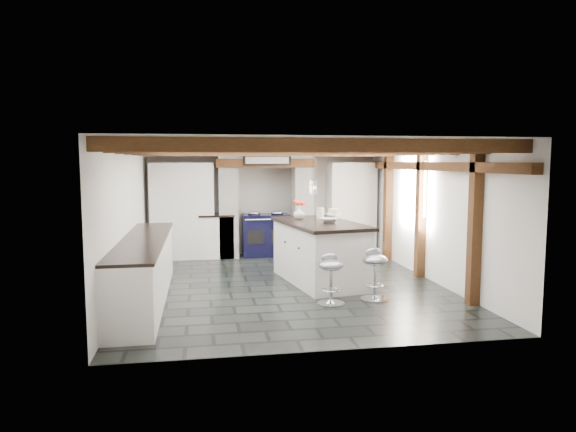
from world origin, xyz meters
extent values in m
plane|color=black|center=(0.00, 0.00, 0.00)|extent=(6.00, 6.00, 0.00)
plane|color=silver|center=(0.00, 3.00, 1.15)|extent=(5.00, 0.00, 5.00)
plane|color=silver|center=(-2.50, 0.00, 1.15)|extent=(0.00, 6.00, 6.00)
plane|color=silver|center=(2.50, 0.00, 1.15)|extent=(0.00, 6.00, 6.00)
plane|color=white|center=(0.00, 0.00, 2.30)|extent=(6.00, 6.00, 0.00)
cube|color=white|center=(-0.80, 2.70, 0.95)|extent=(0.40, 0.60, 1.90)
cube|color=white|center=(0.80, 2.70, 0.95)|extent=(0.40, 0.60, 1.90)
cube|color=brown|center=(0.00, 2.70, 1.99)|extent=(2.10, 0.65, 0.18)
cube|color=white|center=(0.00, 2.70, 2.15)|extent=(2.00, 0.60, 0.31)
cube|color=black|center=(0.00, 2.38, 2.05)|extent=(1.00, 0.03, 0.22)
cube|color=silver|center=(0.00, 2.36, 2.05)|extent=(0.90, 0.01, 0.14)
cube|color=white|center=(-1.75, 2.70, 1.00)|extent=(1.30, 0.58, 2.00)
cube|color=white|center=(1.90, 2.70, 1.00)|extent=(1.00, 0.58, 2.00)
cube|color=white|center=(-2.20, -0.60, 0.44)|extent=(0.60, 3.80, 0.88)
cube|color=black|center=(-2.20, -0.60, 0.90)|extent=(0.64, 3.80, 0.04)
cube|color=white|center=(-1.05, 2.70, 0.44)|extent=(0.70, 0.60, 0.88)
cube|color=black|center=(-1.05, 2.70, 0.90)|extent=(0.74, 0.64, 0.04)
cube|color=brown|center=(2.42, 0.00, 1.95)|extent=(0.15, 5.80, 0.14)
plane|color=white|center=(2.48, 0.60, 1.55)|extent=(0.00, 0.90, 0.90)
cube|color=brown|center=(0.00, -2.60, 2.21)|extent=(5.00, 0.16, 0.16)
cube|color=brown|center=(0.00, -1.73, 2.21)|extent=(5.00, 0.16, 0.16)
cube|color=brown|center=(0.00, -0.87, 2.21)|extent=(5.00, 0.16, 0.16)
cube|color=brown|center=(0.00, 0.00, 2.21)|extent=(5.00, 0.16, 0.16)
cube|color=brown|center=(0.00, 0.87, 2.21)|extent=(5.00, 0.16, 0.16)
cube|color=brown|center=(0.00, 1.73, 2.21)|extent=(5.00, 0.16, 0.16)
cube|color=brown|center=(0.00, 2.60, 2.21)|extent=(5.00, 0.16, 0.16)
cube|color=brown|center=(2.42, -1.60, 1.15)|extent=(0.15, 0.15, 2.30)
cube|color=brown|center=(2.42, 0.20, 1.15)|extent=(0.15, 0.15, 2.30)
cube|color=brown|center=(2.42, 1.80, 1.15)|extent=(0.15, 0.15, 2.30)
cylinder|color=black|center=(0.45, -0.05, 1.93)|extent=(0.01, 0.01, 0.56)
cylinder|color=white|center=(0.45, -0.05, 1.60)|extent=(0.09, 0.09, 0.22)
cylinder|color=black|center=(0.50, 0.25, 1.93)|extent=(0.01, 0.01, 0.56)
cylinder|color=white|center=(0.50, 0.25, 1.60)|extent=(0.09, 0.09, 0.22)
cylinder|color=black|center=(0.55, 0.55, 1.93)|extent=(0.01, 0.01, 0.56)
cylinder|color=white|center=(0.55, 0.55, 1.60)|extent=(0.09, 0.09, 0.22)
cube|color=black|center=(0.00, 2.68, 0.45)|extent=(1.00, 0.60, 0.90)
ellipsoid|color=silver|center=(-0.25, 2.68, 0.93)|extent=(0.28, 0.28, 0.11)
ellipsoid|color=silver|center=(0.25, 2.68, 0.93)|extent=(0.28, 0.28, 0.11)
cylinder|color=silver|center=(0.00, 2.36, 0.82)|extent=(0.95, 0.03, 0.03)
cube|color=black|center=(-0.25, 2.38, 0.45)|extent=(0.35, 0.02, 0.30)
cube|color=black|center=(0.25, 2.38, 0.45)|extent=(0.35, 0.02, 0.30)
cube|color=white|center=(0.60, 0.11, 0.48)|extent=(1.32, 2.12, 0.97)
cube|color=black|center=(0.60, 0.11, 1.00)|extent=(1.42, 2.22, 0.05)
imported|color=white|center=(0.34, 0.63, 1.13)|extent=(0.23, 0.23, 0.21)
ellipsoid|color=red|center=(0.34, 0.63, 1.30)|extent=(0.22, 0.22, 0.13)
cylinder|color=white|center=(0.69, 0.52, 1.12)|extent=(0.13, 0.13, 0.20)
imported|color=white|center=(0.72, 0.02, 1.06)|extent=(0.33, 0.33, 0.07)
cylinder|color=white|center=(0.86, 0.21, 1.08)|extent=(0.05, 0.05, 0.11)
cylinder|color=white|center=(0.86, 0.21, 1.14)|extent=(0.24, 0.24, 0.02)
cylinder|color=#D1BE8C|center=(0.86, 0.21, 1.19)|extent=(0.19, 0.19, 0.08)
cylinder|color=silver|center=(1.13, -1.14, 0.01)|extent=(0.41, 0.41, 0.03)
cone|color=silver|center=(1.13, -1.14, 0.06)|extent=(0.19, 0.19, 0.07)
cylinder|color=silver|center=(1.13, -1.14, 0.31)|extent=(0.05, 0.05, 0.52)
torus|color=silver|center=(1.13, -1.14, 0.22)|extent=(0.26, 0.26, 0.02)
ellipsoid|color=gray|center=(1.13, -1.14, 0.60)|extent=(0.45, 0.45, 0.17)
ellipsoid|color=gray|center=(1.10, -1.05, 0.69)|extent=(0.28, 0.16, 0.14)
cylinder|color=silver|center=(0.44, -1.26, 0.01)|extent=(0.39, 0.39, 0.03)
cone|color=silver|center=(0.44, -1.26, 0.05)|extent=(0.18, 0.18, 0.07)
cylinder|color=silver|center=(0.44, -1.26, 0.29)|extent=(0.04, 0.04, 0.49)
torus|color=silver|center=(0.44, -1.26, 0.21)|extent=(0.25, 0.25, 0.02)
ellipsoid|color=gray|center=(0.44, -1.26, 0.57)|extent=(0.36, 0.36, 0.16)
ellipsoid|color=gray|center=(0.44, -1.17, 0.66)|extent=(0.25, 0.10, 0.14)
camera|label=1|loc=(-1.36, -8.19, 2.04)|focal=32.00mm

